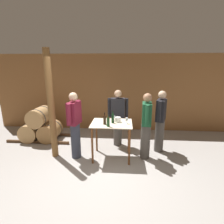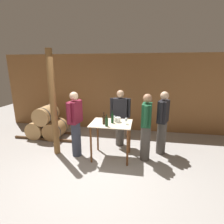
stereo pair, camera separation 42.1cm
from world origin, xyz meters
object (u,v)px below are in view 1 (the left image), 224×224
wine_bottle_center (113,118)px  wine_bottle_far_left (105,120)px  ice_bucket (118,120)px  person_visitor_bearded (146,125)px  person_visitor_with_scarf (160,120)px  wooden_post (51,106)px  wine_glass_near_center (127,119)px  person_host (75,124)px  wine_glass_near_left (114,117)px  wine_bottle_left (108,122)px  person_visitor_near_door (118,117)px

wine_bottle_center → wine_bottle_far_left: bearing=-147.2°
wine_bottle_far_left → wine_bottle_center: size_ratio=0.92×
wine_bottle_far_left → wine_bottle_center: bearing=32.8°
wine_bottle_center → ice_bucket: 0.16m
ice_bucket → person_visitor_bearded: 0.71m
person_visitor_with_scarf → wooden_post: bearing=-170.0°
wooden_post → wine_glass_near_center: wooden_post is taller
person_visitor_bearded → person_host: bearing=-176.8°
wine_glass_near_left → person_visitor_bearded: (0.81, -0.14, -0.14)m
wine_bottle_left → person_visitor_near_door: size_ratio=0.17×
wine_bottle_left → person_host: size_ratio=0.17×
ice_bucket → person_visitor_with_scarf: (1.12, 0.37, -0.11)m
person_host → wine_glass_near_center: bearing=1.2°
wooden_post → ice_bucket: (1.64, 0.11, -0.35)m
ice_bucket → person_visitor_with_scarf: 1.19m
wooden_post → person_visitor_near_door: size_ratio=1.64×
wine_bottle_center → person_visitor_with_scarf: 1.34m
wine_bottle_far_left → person_visitor_near_door: bearing=72.6°
wooden_post → person_visitor_with_scarf: 2.84m
person_visitor_near_door → wine_glass_near_center: bearing=-72.8°
wooden_post → wine_glass_near_left: bearing=7.9°
ice_bucket → person_host: 1.08m
wine_bottle_far_left → wine_bottle_center: wine_bottle_center is taller
wine_bottle_far_left → ice_bucket: wine_bottle_far_left is taller
person_visitor_with_scarf → wine_bottle_left: bearing=-151.6°
wine_bottle_far_left → wine_glass_near_left: wine_bottle_far_left is taller
wine_bottle_center → person_visitor_with_scarf: person_visitor_with_scarf is taller
person_visitor_near_door → person_visitor_with_scarf: bearing=-15.0°
wine_glass_near_center → person_visitor_near_door: person_visitor_near_door is taller
wooden_post → wine_bottle_left: 1.48m
wooden_post → person_visitor_with_scarf: size_ratio=1.61×
wine_bottle_left → wine_bottle_center: wine_bottle_center is taller
ice_bucket → person_visitor_with_scarf: person_visitor_with_scarf is taller
wine_glass_near_left → person_host: 0.99m
wine_bottle_left → wine_glass_near_left: size_ratio=2.25×
wooden_post → person_visitor_bearded: 2.38m
wine_bottle_left → wine_glass_near_left: bearing=77.4°
wine_bottle_far_left → wine_bottle_left: size_ratio=1.04×
wine_bottle_left → person_visitor_bearded: 0.97m
wooden_post → ice_bucket: wooden_post is taller
wine_bottle_center → ice_bucket: bearing=36.3°
wine_glass_near_center → wine_bottle_left: bearing=-151.3°
wine_bottle_far_left → wine_bottle_center: 0.22m
wooden_post → wine_bottle_far_left: size_ratio=9.16×
wine_bottle_far_left → wine_glass_near_left: 0.36m
wine_glass_near_left → person_host: bearing=-166.0°
person_visitor_bearded → wine_bottle_left: bearing=-161.4°
wine_bottle_center → wine_glass_near_center: bearing=-4.3°
wine_glass_near_center → person_visitor_with_scarf: size_ratio=0.09×
wine_bottle_far_left → person_visitor_with_scarf: bearing=22.1°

